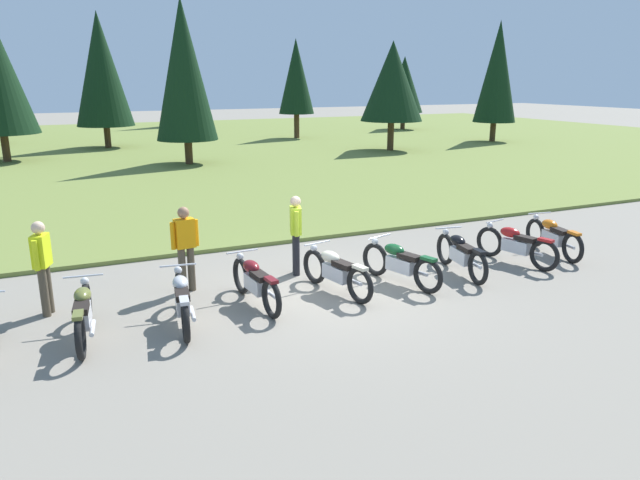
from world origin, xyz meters
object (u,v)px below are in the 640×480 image
at_px(motorcycle_silver, 182,300).
at_px(rider_checking_bike, 296,230).
at_px(motorcycle_maroon, 255,282).
at_px(motorcycle_orange, 553,236).
at_px(motorcycle_cream, 336,271).
at_px(motorcycle_red, 516,244).
at_px(rider_in_hivis_vest, 185,244).
at_px(rider_with_back_turned, 42,262).
at_px(motorcycle_british_green, 400,263).
at_px(motorcycle_olive, 83,313).
at_px(motorcycle_black, 461,254).

relative_size(motorcycle_silver, rider_checking_bike, 1.25).
height_order(motorcycle_maroon, motorcycle_orange, same).
distance_m(motorcycle_cream, motorcycle_red, 4.45).
distance_m(motorcycle_silver, motorcycle_red, 7.45).
xyz_separation_m(motorcycle_orange, rider_in_hivis_vest, (-8.32, 1.06, 0.51)).
xyz_separation_m(motorcycle_maroon, motorcycle_red, (6.05, -0.03, 0.00)).
relative_size(motorcycle_red, rider_in_hivis_vest, 1.24).
bearing_deg(rider_with_back_turned, motorcycle_maroon, -17.32).
bearing_deg(rider_checking_bike, motorcycle_cream, -79.12).
bearing_deg(motorcycle_british_green, motorcycle_cream, 176.75).
relative_size(motorcycle_olive, motorcycle_orange, 1.00).
height_order(motorcycle_cream, motorcycle_british_green, same).
bearing_deg(motorcycle_orange, motorcycle_red, -171.79).
distance_m(motorcycle_olive, rider_checking_bike, 4.58).
bearing_deg(motorcycle_olive, rider_with_back_turned, 111.08).
bearing_deg(motorcycle_orange, motorcycle_black, -174.58).
xyz_separation_m(motorcycle_olive, motorcycle_red, (8.97, 0.26, 0.00)).
relative_size(motorcycle_british_green, rider_in_hivis_vest, 1.23).
height_order(motorcycle_silver, rider_with_back_turned, rider_with_back_turned).
bearing_deg(motorcycle_olive, motorcycle_silver, -2.31).
height_order(motorcycle_british_green, motorcycle_black, same).
bearing_deg(motorcycle_black, motorcycle_red, 3.09).
relative_size(motorcycle_maroon, rider_in_hivis_vest, 1.26).
bearing_deg(motorcycle_cream, motorcycle_black, -1.33).
bearing_deg(motorcycle_red, rider_checking_bike, 164.08).
bearing_deg(motorcycle_maroon, motorcycle_orange, 1.24).
bearing_deg(rider_in_hivis_vest, motorcycle_black, -13.74).
height_order(rider_with_back_turned, rider_checking_bike, same).
height_order(motorcycle_silver, motorcycle_cream, same).
xyz_separation_m(motorcycle_silver, motorcycle_red, (7.44, 0.32, 0.00)).
distance_m(motorcycle_olive, motorcycle_black, 7.41).
distance_m(motorcycle_silver, motorcycle_black, 5.88).
bearing_deg(motorcycle_british_green, motorcycle_black, 0.46).
distance_m(motorcycle_black, motorcycle_red, 1.56).
distance_m(motorcycle_black, rider_in_hivis_vest, 5.64).
height_order(motorcycle_silver, motorcycle_black, same).
height_order(motorcycle_maroon, motorcycle_cream, same).
bearing_deg(rider_with_back_turned, motorcycle_red, -6.62).
height_order(rider_in_hivis_vest, rider_with_back_turned, same).
bearing_deg(rider_with_back_turned, motorcycle_orange, -4.85).
relative_size(motorcycle_black, rider_with_back_turned, 1.25).
distance_m(motorcycle_british_green, motorcycle_red, 3.06).
height_order(motorcycle_maroon, rider_with_back_turned, rider_with_back_turned).
bearing_deg(rider_in_hivis_vest, motorcycle_silver, -105.00).
bearing_deg(motorcycle_black, rider_in_hivis_vest, 166.26).
distance_m(rider_in_hivis_vest, rider_with_back_turned, 2.48).
xyz_separation_m(motorcycle_black, rider_in_hivis_vest, (-5.46, 1.33, 0.51)).
xyz_separation_m(motorcycle_british_green, rider_in_hivis_vest, (-3.96, 1.35, 0.51)).
height_order(motorcycle_cream, motorcycle_black, same).
height_order(motorcycle_olive, motorcycle_maroon, same).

